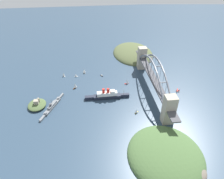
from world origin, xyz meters
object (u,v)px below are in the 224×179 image
fort_island_mid_harbor (37,105)px  small_boat_5 (76,75)px  small_boat_3 (64,74)px  naval_cruiser (52,106)px  seaplane_taxiing_near_bridge (178,91)px  small_boat_0 (102,76)px  small_boat_4 (127,82)px  small_boat_1 (75,86)px  small_boat_2 (84,71)px  ocean_liner (107,95)px  small_boat_6 (136,111)px  harbor_arch_bridge (153,78)px

fort_island_mid_harbor → small_boat_5: (94.25, -67.38, -0.37)m
small_boat_3 → small_boat_5: (-4.95, -26.79, -1.15)m
small_boat_3 → naval_cruiser: bearing=172.9°
fort_island_mid_harbor → seaplane_taxiing_near_bridge: (13.72, -269.87, -1.79)m
small_boat_0 → small_boat_4: bearing=-126.4°
small_boat_1 → small_boat_2: 60.79m
ocean_liner → small_boat_5: size_ratio=11.01×
small_boat_2 → small_boat_3: small_boat_2 is taller
naval_cruiser → fort_island_mid_harbor: naval_cruiser is taller
small_boat_2 → small_boat_6: (-147.38, -87.88, -1.03)m
fort_island_mid_harbor → small_boat_4: fort_island_mid_harbor is taller
small_boat_3 → small_boat_4: 141.76m
fort_island_mid_harbor → seaplane_taxiing_near_bridge: 270.23m
harbor_arch_bridge → small_boat_4: (28.69, 44.75, -23.04)m
seaplane_taxiing_near_bridge → small_boat_5: size_ratio=1.35×
small_boat_0 → small_boat_6: 139.19m
naval_cruiser → small_boat_0: 137.08m
ocean_liner → small_boat_6: 67.25m
small_boat_2 → small_boat_4: size_ratio=1.05×
ocean_liner → small_boat_3: 125.40m
ocean_liner → naval_cruiser: bearing=99.0°
fort_island_mid_harbor → small_boat_0: size_ratio=4.69×
seaplane_taxiing_near_bridge → small_boat_6: small_boat_6 is taller
ocean_liner → small_boat_1: (40.98, 60.75, -0.48)m
small_boat_2 → small_boat_6: size_ratio=1.26×
seaplane_taxiing_near_bridge → small_boat_4: 103.10m
small_boat_3 → harbor_arch_bridge: bearing=-112.7°
harbor_arch_bridge → small_boat_2: (83.40, 133.09, -22.83)m
small_boat_2 → small_boat_6: 171.59m
small_boat_3 → small_boat_6: 192.61m
fort_island_mid_harbor → harbor_arch_bridge: bearing=-83.6°
seaplane_taxiing_near_bridge → small_boat_6: 109.51m
fort_island_mid_harbor → small_boat_0: 153.64m
ocean_liner → small_boat_4: (43.95, -46.77, -1.29)m
small_boat_3 → small_boat_4: small_boat_4 is taller
naval_cruiser → small_boat_1: 69.43m
small_boat_4 → small_boat_2: bearing=58.2°
harbor_arch_bridge → seaplane_taxiing_near_bridge: bearing=-102.0°
small_boat_2 → small_boat_6: small_boat_2 is taller
fort_island_mid_harbor → small_boat_1: bearing=-53.2°
small_boat_1 → small_boat_5: size_ratio=1.62×
small_boat_1 → small_boat_4: 107.56m
seaplane_taxiing_near_bridge → small_boat_1: 206.02m
small_boat_0 → small_boat_3: bearing=84.0°
naval_cruiser → small_boat_3: 106.75m
small_boat_3 → small_boat_5: 27.27m
harbor_arch_bridge → small_boat_2: bearing=57.9°
ocean_liner → small_boat_5: bearing=35.4°
small_boat_0 → small_boat_4: (-37.20, -50.42, 4.17)m
small_boat_0 → harbor_arch_bridge: bearing=-124.7°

